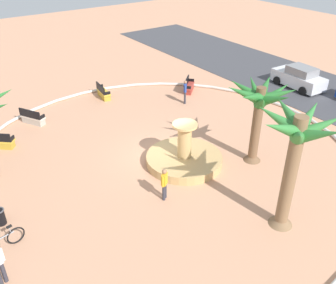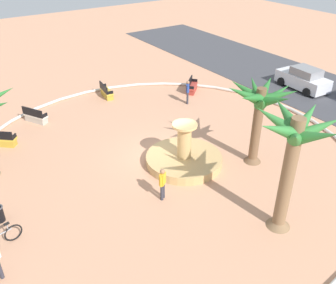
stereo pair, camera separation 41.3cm
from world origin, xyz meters
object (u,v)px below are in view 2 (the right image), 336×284
object	(u,v)px
palm_tree_mid_plaza	(260,104)
bench_north	(36,117)
bicycle_red_frame	(1,239)
bench_west	(106,93)
fountain	(184,158)
bench_southeast	(2,140)
person_pedestrian_stroll	(188,91)
person_cyclist_photo	(162,183)
palm_tree_near_fountain	(293,148)
bench_east	(192,87)
parked_car_leftmost	(303,79)

from	to	relation	value
palm_tree_mid_plaza	bench_north	size ratio (longest dim) A/B	2.65
palm_tree_mid_plaza	bicycle_red_frame	bearing A→B (deg)	-94.96
bench_west	bicycle_red_frame	size ratio (longest dim) A/B	0.97
fountain	bicycle_red_frame	size ratio (longest dim) A/B	2.31
bench_southeast	person_pedestrian_stroll	size ratio (longest dim) A/B	0.93
palm_tree_mid_plaza	bench_north	bearing A→B (deg)	-143.15
palm_tree_mid_plaza	person_cyclist_photo	world-z (taller)	palm_tree_mid_plaza
palm_tree_mid_plaza	palm_tree_near_fountain	bearing A→B (deg)	-32.80
bench_east	parked_car_leftmost	bearing A→B (deg)	60.02
bench_east	bench_west	bearing A→B (deg)	-114.71
fountain	person_pedestrian_stroll	bearing A→B (deg)	142.14
bench_southeast	palm_tree_near_fountain	bearing A→B (deg)	31.30
bicycle_red_frame	person_cyclist_photo	size ratio (longest dim) A/B	1.07
bench_east	bicycle_red_frame	distance (m)	17.33
bench_west	person_pedestrian_stroll	distance (m)	5.88
person_pedestrian_stroll	palm_tree_mid_plaza	bearing A→B (deg)	-10.90
palm_tree_mid_plaza	fountain	bearing A→B (deg)	-120.44
fountain	bench_west	distance (m)	10.04
palm_tree_near_fountain	parked_car_leftmost	size ratio (longest dim) A/B	1.28
palm_tree_near_fountain	parked_car_leftmost	world-z (taller)	palm_tree_near_fountain
palm_tree_near_fountain	bench_east	bearing A→B (deg)	157.05
person_pedestrian_stroll	bench_east	bearing A→B (deg)	134.37
fountain	palm_tree_near_fountain	world-z (taller)	palm_tree_near_fountain
person_cyclist_photo	bench_east	bearing A→B (deg)	136.90
palm_tree_near_fountain	person_cyclist_photo	distance (m)	5.78
bench_east	bench_southeast	xyz separation A→B (m)	(0.31, -13.50, 0.00)
fountain	bicycle_red_frame	bearing A→B (deg)	-85.25
bicycle_red_frame	person_pedestrian_stroll	world-z (taller)	person_pedestrian_stroll
palm_tree_near_fountain	bicycle_red_frame	bearing A→B (deg)	-117.80
bench_west	bench_east	bearing A→B (deg)	65.29
bench_west	person_cyclist_photo	size ratio (longest dim) A/B	1.04
fountain	parked_car_leftmost	xyz separation A→B (m)	(-3.25, 13.33, 0.46)
bench_west	person_pedestrian_stroll	bearing A→B (deg)	45.32
fountain	person_cyclist_photo	world-z (taller)	fountain
bicycle_red_frame	person_cyclist_photo	distance (m)	6.78
bench_north	parked_car_leftmost	world-z (taller)	parked_car_leftmost
fountain	bench_east	bearing A→B (deg)	140.42
fountain	parked_car_leftmost	world-z (taller)	fountain
palm_tree_near_fountain	bench_north	size ratio (longest dim) A/B	3.18
person_cyclist_photo	parked_car_leftmost	world-z (taller)	parked_car_leftmost
palm_tree_near_fountain	bench_southeast	size ratio (longest dim) A/B	3.40
person_cyclist_photo	person_pedestrian_stroll	bearing A→B (deg)	137.41
bench_east	bench_west	size ratio (longest dim) A/B	0.92
person_pedestrian_stroll	parked_car_leftmost	distance (m)	9.14
fountain	palm_tree_near_fountain	bearing A→B (deg)	4.94
fountain	bench_southeast	world-z (taller)	fountain
bicycle_red_frame	palm_tree_near_fountain	bearing A→B (deg)	62.20
person_cyclist_photo	fountain	bearing A→B (deg)	125.73
palm_tree_mid_plaza	bench_east	size ratio (longest dim) A/B	2.87
palm_tree_mid_plaza	bench_west	size ratio (longest dim) A/B	2.64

